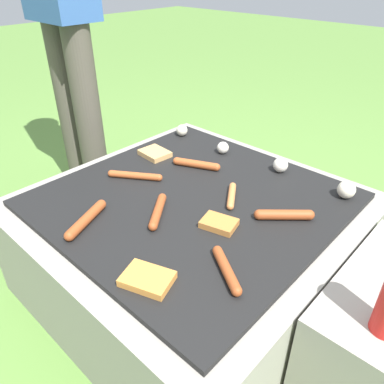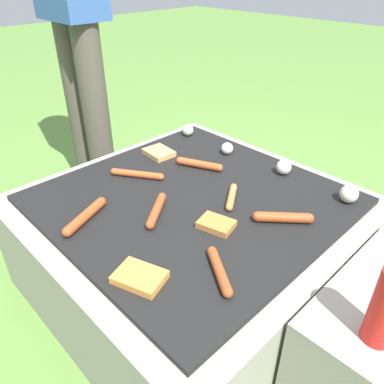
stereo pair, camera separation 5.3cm
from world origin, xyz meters
name	(u,v)px [view 1 (the left image)]	position (x,y,z in m)	size (l,w,h in m)	color
ground_plane	(192,283)	(0.00, 0.00, 0.00)	(14.00, 14.00, 0.00)	#567F38
grill	(192,244)	(0.00, 0.00, 0.20)	(0.99, 0.99, 0.40)	gray
sausage_front_left	(196,164)	(-0.13, 0.16, 0.41)	(0.17, 0.09, 0.03)	#A34C23
sausage_back_center	(226,270)	(0.30, -0.20, 0.41)	(0.15, 0.11, 0.03)	#93421E
sausage_mid_right	(158,211)	(-0.01, -0.14, 0.41)	(0.12, 0.15, 0.03)	#93421E
sausage_front_center	(231,196)	(0.10, 0.08, 0.41)	(0.09, 0.13, 0.02)	#C6753D
sausage_mid_left	(135,176)	(-0.23, -0.05, 0.41)	(0.17, 0.12, 0.02)	#A34C23
sausage_back_right	(86,219)	(-0.13, -0.32, 0.41)	(0.10, 0.18, 0.03)	#93421E
sausage_front_right	(284,215)	(0.29, 0.10, 0.41)	(0.14, 0.13, 0.03)	#93421E
bread_slice_right	(147,279)	(0.18, -0.35, 0.41)	(0.14, 0.12, 0.02)	#D18438
bread_slice_center	(219,223)	(0.17, -0.06, 0.41)	(0.12, 0.10, 0.02)	#B27033
bread_slice_left	(155,153)	(-0.32, 0.12, 0.41)	(0.12, 0.10, 0.02)	tan
mushroom_row	(265,161)	(0.06, 0.34, 0.42)	(0.80, 0.07, 0.06)	beige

